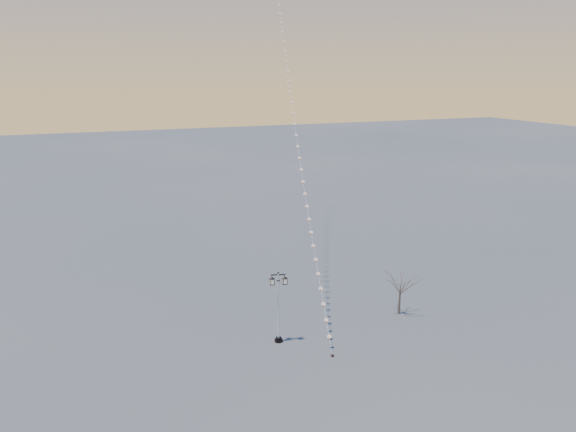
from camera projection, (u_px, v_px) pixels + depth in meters
name	position (u px, v px, depth m)	size (l,w,h in m)	color
ground	(322.00, 347.00, 35.76)	(300.00, 300.00, 0.00)	#4A4C4B
street_lamp	(278.00, 304.00, 35.70)	(1.30, 0.70, 5.25)	black
bare_tree	(401.00, 285.00, 40.08)	(2.08, 2.08, 3.44)	brown
kite_train	(294.00, 96.00, 49.01)	(10.31, 38.71, 32.58)	#38241F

